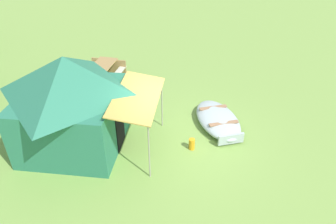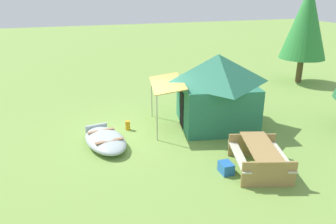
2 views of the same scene
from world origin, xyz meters
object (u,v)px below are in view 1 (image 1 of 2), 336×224
cooler_box (126,83)px  fuel_can (192,144)px  canvas_cabin_tent (71,101)px  beached_rowboat (218,120)px  picnic_table (100,74)px

cooler_box → fuel_can: 4.50m
canvas_cabin_tent → cooler_box: 3.90m
canvas_cabin_tent → cooler_box: canvas_cabin_tent is taller
canvas_cabin_tent → fuel_can: canvas_cabin_tent is taller
cooler_box → beached_rowboat: bearing=-134.0°
beached_rowboat → canvas_cabin_tent: (-0.51, 4.38, 1.22)m
beached_rowboat → fuel_can: (-1.11, 1.02, -0.05)m
canvas_cabin_tent → picnic_table: size_ratio=1.87×
beached_rowboat → picnic_table: (3.08, 4.01, 0.28)m
beached_rowboat → canvas_cabin_tent: bearing=96.6°
cooler_box → picnic_table: bearing=80.6°
beached_rowboat → canvas_cabin_tent: size_ratio=0.57×
canvas_cabin_tent → beached_rowboat: bearing=-83.4°
picnic_table → cooler_box: size_ratio=5.23×
beached_rowboat → picnic_table: picnic_table is taller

